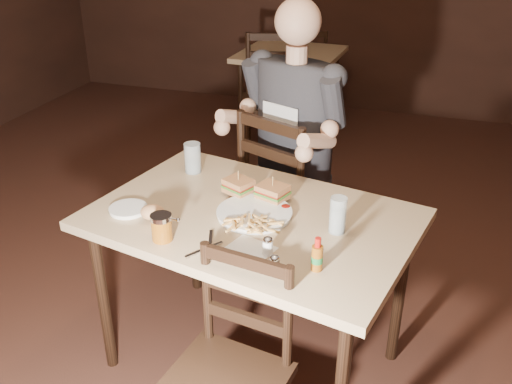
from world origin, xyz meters
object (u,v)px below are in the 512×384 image
(bg_table, at_px, (290,62))
(chair_far, at_px, (293,197))
(glass_right, at_px, (338,215))
(syrup_dispenser, at_px, (162,227))
(side_plate, at_px, (128,210))
(glass_left, at_px, (193,158))
(bg_chair_far, at_px, (304,74))
(bg_chair_near, at_px, (271,103))
(hot_sauce, at_px, (317,254))
(dinner_plate, at_px, (254,214))
(diner, at_px, (290,106))
(main_table, at_px, (252,231))

(bg_table, distance_m, chair_far, 2.08)
(glass_right, bearing_deg, bg_table, 108.32)
(syrup_dispenser, xyz_separation_m, side_plate, (-0.23, 0.15, -0.05))
(glass_left, height_order, glass_right, glass_right)
(bg_chair_far, distance_m, bg_chair_near, 1.10)
(hot_sauce, bearing_deg, bg_chair_near, 109.86)
(hot_sauce, bearing_deg, side_plate, 168.36)
(bg_chair_near, height_order, hot_sauce, bg_chair_near)
(bg_table, relative_size, syrup_dispenser, 8.07)
(bg_table, height_order, dinner_plate, dinner_plate)
(bg_chair_near, bearing_deg, diner, -86.64)
(bg_table, xyz_separation_m, hot_sauce, (0.89, -3.01, 0.15))
(dinner_plate, bearing_deg, glass_left, 142.24)
(hot_sauce, bearing_deg, main_table, 138.39)
(bg_chair_far, xyz_separation_m, diner, (0.53, -2.59, 0.57))
(main_table, height_order, dinner_plate, dinner_plate)
(main_table, bearing_deg, hot_sauce, -41.61)
(syrup_dispenser, bearing_deg, side_plate, 157.91)
(bg_chair_near, bearing_deg, glass_left, -101.02)
(chair_far, relative_size, glass_right, 6.81)
(bg_chair_near, bearing_deg, syrup_dispenser, -99.26)
(diner, bearing_deg, glass_left, -112.64)
(bg_table, distance_m, syrup_dispenser, 3.01)
(diner, bearing_deg, side_plate, -98.12)
(side_plate, bearing_deg, dinner_plate, 13.42)
(dinner_plate, xyz_separation_m, side_plate, (-0.50, -0.12, -0.00))
(glass_right, relative_size, syrup_dispenser, 1.39)
(syrup_dispenser, bearing_deg, main_table, 58.76)
(chair_far, height_order, bg_chair_near, bg_chair_near)
(glass_left, xyz_separation_m, syrup_dispenser, (0.13, -0.58, -0.02))
(main_table, bearing_deg, bg_table, 101.65)
(main_table, bearing_deg, glass_right, -3.51)
(syrup_dispenser, height_order, side_plate, syrup_dispenser)
(dinner_plate, relative_size, glass_right, 2.04)
(diner, distance_m, side_plate, 0.95)
(bg_chair_far, distance_m, hot_sauce, 3.69)
(syrup_dispenser, distance_m, side_plate, 0.28)
(bg_table, relative_size, bg_chair_near, 0.85)
(bg_chair_near, distance_m, glass_right, 2.39)
(diner, distance_m, glass_left, 0.54)
(hot_sauce, bearing_deg, bg_table, 106.45)
(dinner_plate, height_order, glass_right, glass_right)
(hot_sauce, relative_size, side_plate, 0.84)
(diner, distance_m, syrup_dispenser, 0.99)
(side_plate, bearing_deg, main_table, 14.05)
(hot_sauce, height_order, syrup_dispenser, hot_sauce)
(chair_far, bearing_deg, side_plate, 82.31)
(main_table, relative_size, syrup_dispenser, 13.50)
(syrup_dispenser, bearing_deg, dinner_plate, 57.32)
(main_table, height_order, side_plate, side_plate)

